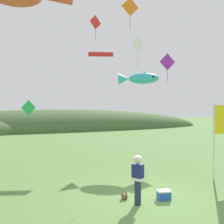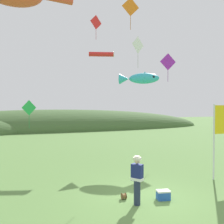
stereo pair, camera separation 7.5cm
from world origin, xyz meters
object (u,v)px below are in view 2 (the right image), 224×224
at_px(festival_banner_pole, 217,130).
at_px(kite_tube_streamer, 102,54).
at_px(kite_fish_windsock, 139,78).
at_px(kite_diamond_red, 96,22).
at_px(picnic_cooler, 163,195).
at_px(festival_attendant, 137,179).
at_px(kite_diamond_orange, 130,7).
at_px(kite_diamond_violet, 168,62).
at_px(kite_spool, 124,196).
at_px(kite_diamond_white, 138,45).
at_px(kite_diamond_green, 29,108).

distance_m(festival_banner_pole, kite_tube_streamer, 11.24).
height_order(kite_fish_windsock, kite_diamond_red, kite_diamond_red).
xyz_separation_m(picnic_cooler, festival_banner_pole, (3.85, 1.48, 2.21)).
relative_size(kite_tube_streamer, kite_diamond_red, 0.94).
bearing_deg(festival_attendant, kite_diamond_orange, 68.22).
xyz_separation_m(festival_banner_pole, kite_diamond_violet, (2.07, 7.72, 4.72)).
xyz_separation_m(kite_spool, kite_diamond_red, (2.49, 12.75, 10.89)).
bearing_deg(kite_fish_windsock, kite_tube_streamer, 120.49).
bearing_deg(festival_banner_pole, kite_diamond_orange, 108.59).
xyz_separation_m(kite_tube_streamer, kite_diamond_white, (0.80, -5.04, -0.37)).
xyz_separation_m(kite_fish_windsock, kite_diamond_white, (-1.04, -1.93, 1.81)).
height_order(festival_attendant, kite_diamond_red, kite_diamond_red).
distance_m(festival_banner_pole, kite_diamond_violet, 9.28).
bearing_deg(kite_spool, festival_attendant, -68.71).
bearing_deg(kite_diamond_white, kite_spool, -120.15).
distance_m(picnic_cooler, festival_banner_pole, 4.68).
bearing_deg(kite_spool, kite_diamond_white, 59.85).
bearing_deg(picnic_cooler, kite_spool, 159.18).
relative_size(kite_diamond_white, kite_diamond_orange, 0.91).
xyz_separation_m(festival_banner_pole, kite_diamond_orange, (-2.00, 5.93, 7.89)).
bearing_deg(kite_diamond_violet, kite_diamond_white, -141.79).
relative_size(kite_spool, kite_fish_windsock, 0.09).
bearing_deg(festival_banner_pole, kite_diamond_violet, 75.02).
bearing_deg(kite_diamond_red, kite_spool, -101.04).
distance_m(kite_diamond_red, kite_diamond_green, 10.13).
distance_m(kite_spool, kite_diamond_violet, 13.33).
xyz_separation_m(festival_banner_pole, kite_diamond_red, (-2.77, 11.80, 8.62)).
bearing_deg(festival_banner_pole, kite_fish_windsock, 100.02).
height_order(festival_attendant, kite_diamond_orange, kite_diamond_orange).
bearing_deg(kite_diamond_red, kite_fish_windsock, -73.18).
bearing_deg(kite_fish_windsock, festival_banner_pole, -79.98).
bearing_deg(kite_tube_streamer, festival_banner_pole, -72.64).
relative_size(festival_attendant, kite_fish_windsock, 0.63).
relative_size(festival_attendant, kite_spool, 7.42).
xyz_separation_m(kite_fish_windsock, kite_diamond_red, (-1.65, 5.47, 5.47)).
distance_m(kite_diamond_red, kite_diamond_violet, 7.43).
relative_size(kite_diamond_orange, kite_diamond_violet, 0.96).
height_order(kite_spool, festival_banner_pole, festival_banner_pole).
height_order(festival_banner_pole, kite_diamond_green, kite_diamond_green).
distance_m(picnic_cooler, kite_diamond_white, 9.43).
bearing_deg(kite_diamond_violet, kite_spool, -130.20).
relative_size(kite_fish_windsock, kite_diamond_red, 1.28).
xyz_separation_m(festival_banner_pole, kite_diamond_white, (-2.15, 4.40, 4.96)).
relative_size(picnic_cooler, kite_diamond_red, 0.25).
bearing_deg(picnic_cooler, kite_diamond_orange, 75.94).
bearing_deg(kite_fish_windsock, kite_diamond_green, 164.93).
distance_m(kite_spool, festival_banner_pole, 5.81).
xyz_separation_m(kite_diamond_white, kite_diamond_green, (-6.38, 3.93, -3.91)).
relative_size(picnic_cooler, kite_diamond_green, 0.28).
bearing_deg(kite_spool, kite_tube_streamer, 77.48).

